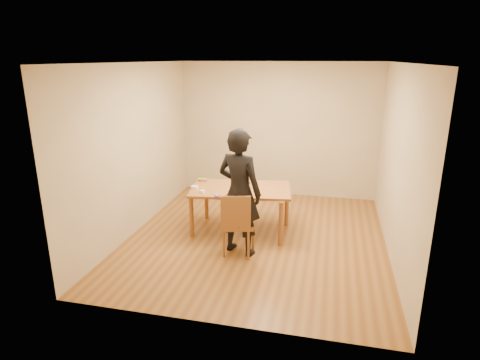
% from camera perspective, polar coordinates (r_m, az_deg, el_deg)
% --- Properties ---
extents(room_shell, '(4.00, 4.50, 2.70)m').
position_cam_1_polar(room_shell, '(6.39, 3.08, 4.19)').
color(room_shell, brown).
rests_on(room_shell, ground).
extents(dining_table, '(1.70, 1.16, 0.04)m').
position_cam_1_polar(dining_table, '(6.48, 0.10, -1.31)').
color(dining_table, brown).
rests_on(dining_table, floor).
extents(dining_chair, '(0.51, 0.51, 0.04)m').
position_cam_1_polar(dining_chair, '(5.84, -0.17, -6.36)').
color(dining_chair, brown).
rests_on(dining_chair, floor).
extents(cake_plate, '(0.31, 0.31, 0.02)m').
position_cam_1_polar(cake_plate, '(6.52, -0.05, -0.90)').
color(cake_plate, '#B2140B').
rests_on(cake_plate, dining_table).
extents(cake, '(0.22, 0.22, 0.07)m').
position_cam_1_polar(cake, '(6.50, -0.05, -0.51)').
color(cake, white).
rests_on(cake, cake_plate).
extents(frosting_dome, '(0.22, 0.22, 0.03)m').
position_cam_1_polar(frosting_dome, '(6.49, -0.05, -0.11)').
color(frosting_dome, white).
rests_on(frosting_dome, cake).
extents(frosting_tub, '(0.10, 0.10, 0.09)m').
position_cam_1_polar(frosting_tub, '(6.16, -1.17, -1.67)').
color(frosting_tub, white).
rests_on(frosting_tub, dining_table).
extents(frosting_lid, '(0.08, 0.08, 0.01)m').
position_cam_1_polar(frosting_lid, '(6.11, -3.33, -2.27)').
color(frosting_lid, '#1A1798').
rests_on(frosting_lid, dining_table).
extents(frosting_dollop, '(0.04, 0.04, 0.02)m').
position_cam_1_polar(frosting_dollop, '(6.10, -3.33, -2.16)').
color(frosting_dollop, white).
rests_on(frosting_dollop, frosting_lid).
extents(ramekin_green, '(0.08, 0.08, 0.04)m').
position_cam_1_polar(ramekin_green, '(6.28, -5.32, -1.64)').
color(ramekin_green, white).
rests_on(ramekin_green, dining_table).
extents(ramekin_yellow, '(0.08, 0.08, 0.04)m').
position_cam_1_polar(ramekin_yellow, '(6.48, -6.32, -1.06)').
color(ramekin_yellow, white).
rests_on(ramekin_yellow, dining_table).
extents(ramekin_multi, '(0.09, 0.09, 0.04)m').
position_cam_1_polar(ramekin_multi, '(6.49, -6.61, -1.01)').
color(ramekin_multi, white).
rests_on(ramekin_multi, dining_table).
extents(candy_box_pink, '(0.15, 0.09, 0.02)m').
position_cam_1_polar(candy_box_pink, '(6.86, -5.32, -0.07)').
color(candy_box_pink, '#C02D6A').
rests_on(candy_box_pink, dining_table).
extents(candy_box_green, '(0.15, 0.08, 0.02)m').
position_cam_1_polar(candy_box_green, '(6.86, -5.36, 0.12)').
color(candy_box_green, green).
rests_on(candy_box_green, candy_box_pink).
extents(spatula, '(0.14, 0.09, 0.01)m').
position_cam_1_polar(spatula, '(6.11, -1.61, -2.22)').
color(spatula, black).
rests_on(spatula, dining_table).
extents(person, '(0.78, 0.63, 1.86)m').
position_cam_1_polar(person, '(5.71, -0.07, -1.77)').
color(person, black).
rests_on(person, floor).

